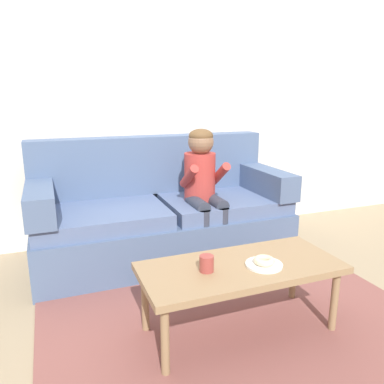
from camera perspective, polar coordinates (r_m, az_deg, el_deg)
The scene contains 9 objects.
ground at distance 2.73m, azimuth 3.43°, elevation -15.61°, with size 10.00×10.00×0.00m, color #9E896B.
wall_back at distance 3.68m, azimuth -5.59°, elevation 14.91°, with size 8.00×0.10×2.80m, color silver.
area_rug at distance 2.53m, azimuth 5.89°, elevation -18.09°, with size 2.32×1.81×0.01m, color brown.
couch at distance 3.28m, azimuth -4.62°, elevation -3.50°, with size 2.11×0.90×1.01m.
coffee_table at distance 2.23m, azimuth 7.37°, elevation -11.83°, with size 1.16×0.52×0.43m.
person_child at distance 3.10m, azimuth 1.73°, elevation 1.48°, with size 0.34×0.58×1.10m.
plate at distance 2.21m, azimuth 10.80°, elevation -10.73°, with size 0.21×0.21×0.01m, color white.
donut at distance 2.20m, azimuth 10.83°, elevation -10.14°, with size 0.12×0.12×0.04m, color beige.
mug at distance 2.10m, azimuth 2.22°, elevation -10.72°, with size 0.08×0.08×0.09m, color #993D38.
Camera 1 is at (-1.00, -2.14, 1.37)m, focal length 35.36 mm.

